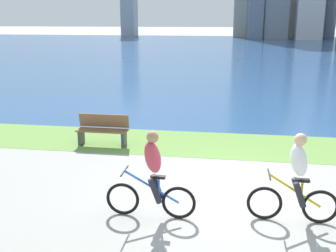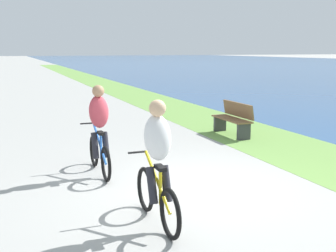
{
  "view_description": "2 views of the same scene",
  "coord_description": "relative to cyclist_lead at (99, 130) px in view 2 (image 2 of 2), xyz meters",
  "views": [
    {
      "loc": [
        -0.09,
        -8.12,
        3.64
      ],
      "look_at": [
        -1.45,
        0.63,
        1.25
      ],
      "focal_mm": 43.2,
      "sensor_mm": 36.0,
      "label": 1
    },
    {
      "loc": [
        6.17,
        -2.9,
        2.32
      ],
      "look_at": [
        -1.14,
        -0.07,
        0.89
      ],
      "focal_mm": 45.02,
      "sensor_mm": 36.0,
      "label": 2
    }
  ],
  "objects": [
    {
      "name": "cyclist_lead",
      "position": [
        0.0,
        0.0,
        0.0
      ],
      "size": [
        1.71,
        0.52,
        1.68
      ],
      "color": "black",
      "rests_on": "ground"
    },
    {
      "name": "bench_near_path",
      "position": [
        -2.29,
        4.17,
        -0.39
      ],
      "size": [
        1.5,
        0.47,
        0.9
      ],
      "color": "brown",
      "rests_on": "ground"
    },
    {
      "name": "cyclist_trailing",
      "position": [
        2.59,
        0.22,
        0.0
      ],
      "size": [
        1.64,
        0.52,
        1.69
      ],
      "color": "black",
      "rests_on": "ground"
    },
    {
      "name": "ground_plane",
      "position": [
        1.44,
        1.32,
        -0.84
      ],
      "size": [
        300.0,
        300.0,
        0.0
      ],
      "primitive_type": "plane",
      "color": "#9E9E99"
    }
  ]
}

